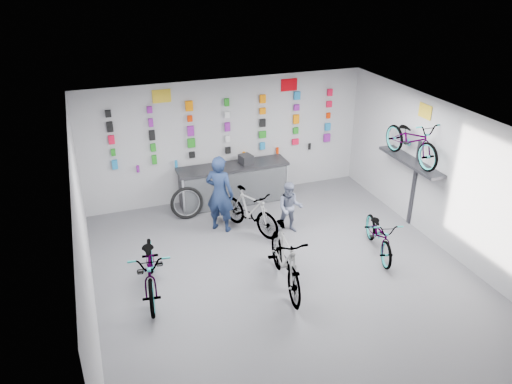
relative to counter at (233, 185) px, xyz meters
name	(u,v)px	position (x,y,z in m)	size (l,w,h in m)	color
floor	(290,282)	(0.00, -3.54, -0.49)	(8.00, 8.00, 0.00)	#4E4E53
ceiling	(295,131)	(0.00, -3.54, 2.51)	(8.00, 8.00, 0.00)	white
wall_back	(227,140)	(0.00, 0.46, 1.01)	(7.00, 7.00, 0.00)	#A9A9AC
wall_front	(440,377)	(0.00, -7.54, 1.01)	(7.00, 7.00, 0.00)	#A9A9AC
wall_left	(84,249)	(-3.50, -3.54, 1.01)	(8.00, 8.00, 0.00)	#A9A9AC
wall_right	(455,184)	(3.50, -3.54, 1.01)	(8.00, 8.00, 0.00)	#A9A9AC
counter	(233,185)	(0.00, 0.00, 0.00)	(2.70, 0.66, 1.00)	black
merch_wall	(229,129)	(0.03, 0.39, 1.31)	(5.55, 0.08, 1.57)	#1B7BB9
wall_bracket	(411,165)	(3.33, -2.34, 0.98)	(0.39, 1.90, 2.00)	#333338
sign_left	(162,96)	(-1.50, 0.44, 2.23)	(0.42, 0.02, 0.30)	gold
sign_right	(289,85)	(1.60, 0.44, 2.23)	(0.42, 0.02, 0.30)	#C5020C
sign_side	(425,111)	(3.48, -2.34, 2.16)	(0.02, 0.40, 0.30)	gold
bike_left	(151,267)	(-2.47, -2.93, 0.04)	(0.70, 2.01, 1.06)	gray
bike_center	(285,259)	(-0.13, -3.59, 0.11)	(0.56, 1.98, 1.19)	gray
bike_right	(379,234)	(2.13, -3.18, -0.05)	(0.58, 1.66, 0.87)	gray
bike_service	(250,211)	(-0.06, -1.44, 0.02)	(0.47, 1.68, 1.01)	gray
bike_wall	(412,140)	(3.25, -2.34, 1.57)	(0.63, 1.80, 0.95)	gray
clerk	(220,194)	(-0.66, -1.16, 0.39)	(0.64, 0.42, 1.76)	#172546
customer	(290,208)	(0.74, -1.77, 0.10)	(0.57, 0.45, 1.18)	slate
spare_wheel	(187,203)	(-1.25, -0.37, -0.11)	(0.78, 0.23, 0.77)	black
register	(246,159)	(0.33, 0.01, 0.62)	(0.28, 0.30, 0.22)	black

